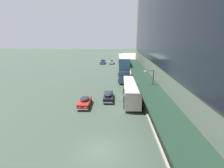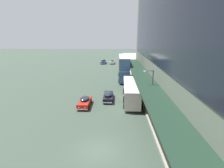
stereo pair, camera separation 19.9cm
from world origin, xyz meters
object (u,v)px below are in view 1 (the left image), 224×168
transit_bus_kerbside_rear (131,91)px  sedan_trailing_mid (108,96)px  sedan_oncoming_front (85,102)px  sedan_lead_near (103,62)px  sedan_trailing_near (112,62)px  pedestrian_at_kerb (157,107)px  sedan_second_mid (123,66)px  street_lamp (151,86)px  sedan_far_back (121,60)px  fire_hydrant (156,124)px  transit_bus_kerbside_front (124,67)px

transit_bus_kerbside_rear → sedan_trailing_mid: (-3.95, 0.22, -1.09)m
sedan_oncoming_front → sedan_lead_near: sedan_lead_near is taller
sedan_trailing_near → pedestrian_at_kerb: size_ratio=2.62×
transit_bus_kerbside_rear → sedan_second_mid: 29.82m
sedan_trailing_mid → sedan_trailing_near: sedan_trailing_near is taller
sedan_trailing_near → street_lamp: (6.58, -42.66, 2.98)m
sedan_far_back → sedan_lead_near: (-7.08, -4.08, 0.03)m
sedan_lead_near → fire_hydrant: size_ratio=6.39×
transit_bus_kerbside_rear → sedan_trailing_near: bearing=95.8°
sedan_far_back → street_lamp: 46.86m
sedan_oncoming_front → transit_bus_kerbside_front: bearing=67.6°
sedan_oncoming_front → street_lamp: bearing=-6.3°
transit_bus_kerbside_rear → transit_bus_kerbside_front: bearing=92.5°
sedan_trailing_mid → sedan_oncoming_front: (-3.71, -2.76, 0.03)m
sedan_lead_near → transit_bus_kerbside_rear: bearing=-79.2°
sedan_second_mid → sedan_trailing_mid: sedan_second_mid is taller
fire_hydrant → pedestrian_at_kerb: bearing=75.3°
transit_bus_kerbside_front → sedan_far_back: transit_bus_kerbside_front is taller
sedan_lead_near → street_lamp: 43.86m
sedan_far_back → sedan_lead_near: sedan_lead_near is taller
sedan_oncoming_front → sedan_trailing_near: size_ratio=0.91×
transit_bus_kerbside_front → sedan_second_mid: bearing=88.3°
sedan_trailing_near → transit_bus_kerbside_front: bearing=-82.2°
transit_bus_kerbside_rear → sedan_far_back: 43.00m
transit_bus_kerbside_front → street_lamp: size_ratio=1.72×
sedan_second_mid → fire_hydrant: (2.38, -39.03, -0.25)m
sedan_trailing_near → pedestrian_at_kerb: pedestrian_at_kerb is taller
sedan_trailing_near → sedan_lead_near: sedan_lead_near is taller
sedan_trailing_mid → sedan_trailing_near: 38.76m
sedan_trailing_mid → pedestrian_at_kerb: bearing=-38.8°
sedan_oncoming_front → pedestrian_at_kerb: size_ratio=2.39×
transit_bus_kerbside_front → sedan_trailing_mid: transit_bus_kerbside_front is taller
sedan_trailing_mid → sedan_oncoming_front: size_ratio=1.08×
pedestrian_at_kerb → street_lamp: size_ratio=0.31×
sedan_second_mid → sedan_oncoming_front: size_ratio=1.02×
transit_bus_kerbside_rear → sedan_oncoming_front: transit_bus_kerbside_rear is taller
pedestrian_at_kerb → fire_hydrant: 3.90m
sedan_second_mid → sedan_far_back: size_ratio=0.98×
transit_bus_kerbside_rear → sedan_oncoming_front: bearing=-161.7°
sedan_far_back → pedestrian_at_kerb: size_ratio=2.49×
sedan_far_back → sedan_oncoming_front: 46.11m
sedan_far_back → sedan_trailing_near: bearing=-132.0°
sedan_trailing_mid → fire_hydrant: sedan_trailing_mid is taller
fire_hydrant → sedan_trailing_mid: bearing=123.1°
sedan_far_back → pedestrian_at_kerb: (3.55, -48.50, 0.40)m
transit_bus_kerbside_rear → pedestrian_at_kerb: size_ratio=5.74×
transit_bus_kerbside_front → pedestrian_at_kerb: size_ratio=5.58×
sedan_second_mid → street_lamp: bearing=-85.3°
transit_bus_kerbside_front → sedan_second_mid: transit_bus_kerbside_front is taller
sedan_second_mid → pedestrian_at_kerb: size_ratio=2.45×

